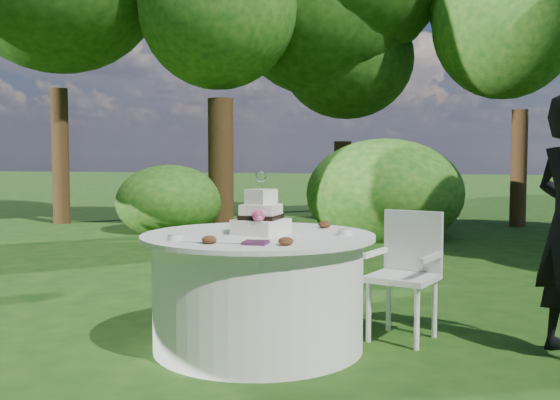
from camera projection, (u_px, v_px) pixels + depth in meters
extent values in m
plane|color=#12380F|center=(258.00, 347.00, 4.42)|extent=(80.00, 80.00, 0.00)
cube|color=#471E3D|center=(256.00, 243.00, 3.87)|extent=(0.14, 0.14, 0.02)
ellipsoid|color=white|center=(217.00, 242.00, 3.94)|extent=(0.48, 0.07, 0.01)
cylinder|color=white|center=(258.00, 293.00, 4.39)|extent=(1.40, 1.40, 0.74)
cylinder|color=silver|center=(258.00, 236.00, 4.37)|extent=(1.56, 1.56, 0.03)
cube|color=white|center=(261.00, 227.00, 4.36)|extent=(0.38, 0.38, 0.10)
cube|color=silver|center=(261.00, 212.00, 4.35)|extent=(0.25, 0.25, 0.10)
cube|color=white|center=(261.00, 197.00, 4.35)|extent=(0.21, 0.21, 0.10)
cube|color=black|center=(261.00, 217.00, 4.35)|extent=(0.27, 0.27, 0.03)
sphere|color=#BD3769|center=(259.00, 216.00, 4.22)|extent=(0.08, 0.08, 0.08)
cylinder|color=white|center=(261.00, 185.00, 4.34)|extent=(0.01, 0.01, 0.05)
torus|color=silver|center=(261.00, 176.00, 4.34)|extent=(0.07, 0.02, 0.07)
cube|color=silver|center=(402.00, 278.00, 4.57)|extent=(0.55, 0.55, 0.04)
cube|color=silver|center=(413.00, 241.00, 4.72)|extent=(0.42, 0.19, 0.43)
cylinder|color=silver|center=(369.00, 312.00, 4.53)|extent=(0.04, 0.04, 0.42)
cylinder|color=white|center=(417.00, 319.00, 4.34)|extent=(0.04, 0.04, 0.42)
cylinder|color=white|center=(388.00, 302.00, 4.83)|extent=(0.04, 0.04, 0.42)
cylinder|color=silver|center=(435.00, 308.00, 4.64)|extent=(0.04, 0.04, 0.42)
cube|color=white|center=(375.00, 253.00, 4.67)|extent=(0.17, 0.38, 0.04)
cube|color=silver|center=(431.00, 258.00, 4.45)|extent=(0.17, 0.38, 0.04)
cylinder|color=white|center=(176.00, 237.00, 4.03)|extent=(0.10, 0.10, 0.04)
cylinder|color=white|center=(238.00, 223.00, 4.89)|extent=(0.10, 0.10, 0.04)
cylinder|color=white|center=(345.00, 232.00, 4.33)|extent=(0.10, 0.10, 0.04)
ellipsoid|color=#562D16|center=(209.00, 240.00, 3.89)|extent=(0.09, 0.09, 0.05)
ellipsoid|color=#562D16|center=(325.00, 225.00, 4.72)|extent=(0.09, 0.09, 0.05)
ellipsoid|color=#562D16|center=(286.00, 241.00, 3.82)|extent=(0.09, 0.09, 0.05)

